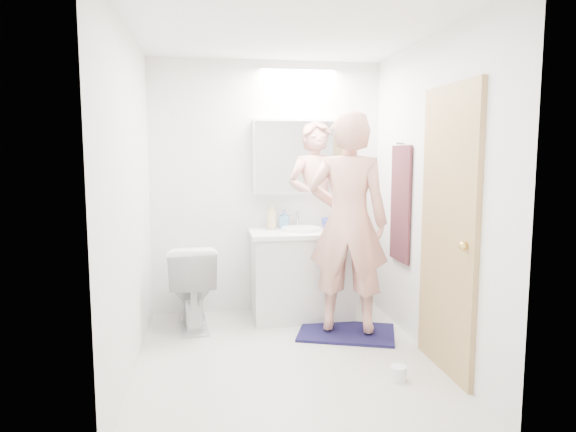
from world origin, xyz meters
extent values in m
plane|color=silver|center=(0.00, 0.00, 0.00)|extent=(2.50, 2.50, 0.00)
plane|color=white|center=(0.00, 0.00, 2.40)|extent=(2.50, 2.50, 0.00)
plane|color=white|center=(0.00, 1.25, 1.20)|extent=(2.50, 0.00, 2.50)
plane|color=white|center=(0.00, -1.25, 1.20)|extent=(2.50, 0.00, 2.50)
plane|color=white|center=(-1.10, 0.00, 1.20)|extent=(0.00, 2.50, 2.50)
plane|color=white|center=(1.10, 0.00, 1.20)|extent=(0.00, 2.50, 2.50)
cube|color=silver|center=(0.29, 0.96, 0.39)|extent=(0.90, 0.55, 0.78)
cube|color=white|center=(0.29, 0.96, 0.80)|extent=(0.95, 0.58, 0.04)
cylinder|color=white|center=(0.29, 0.99, 0.84)|extent=(0.36, 0.36, 0.03)
cylinder|color=silver|center=(0.29, 1.19, 0.90)|extent=(0.02, 0.02, 0.16)
cube|color=white|center=(0.30, 1.18, 1.50)|extent=(0.88, 0.14, 0.70)
cube|color=silver|center=(0.30, 1.10, 1.50)|extent=(0.84, 0.01, 0.66)
imported|color=white|center=(-0.72, 0.85, 0.38)|extent=(0.47, 0.77, 0.75)
cube|color=#161440|center=(0.59, 0.45, 0.01)|extent=(0.94, 0.78, 0.02)
imported|color=tan|center=(0.59, 0.45, 0.96)|extent=(0.77, 0.63, 1.83)
cube|color=#A78553|center=(1.08, -0.35, 1.00)|extent=(0.04, 0.80, 2.00)
sphere|color=gold|center=(1.04, -0.65, 0.95)|extent=(0.06, 0.06, 0.06)
cube|color=black|center=(1.08, 0.55, 1.10)|extent=(0.02, 0.42, 1.00)
cylinder|color=silver|center=(1.07, 0.55, 1.62)|extent=(0.07, 0.02, 0.02)
imported|color=tan|center=(0.02, 1.11, 0.94)|extent=(0.11, 0.11, 0.24)
imported|color=#5486B5|center=(0.15, 1.15, 0.91)|extent=(0.11, 0.11, 0.18)
imported|color=#3E48BA|center=(0.56, 1.12, 0.87)|extent=(0.12, 0.12, 0.09)
cylinder|color=white|center=(0.69, -0.48, 0.05)|extent=(0.11, 0.11, 0.10)
camera|label=1|loc=(-0.55, -3.66, 1.54)|focal=32.07mm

